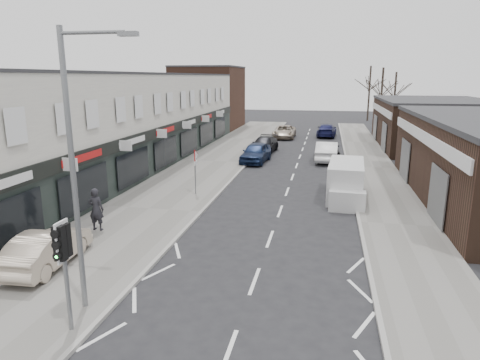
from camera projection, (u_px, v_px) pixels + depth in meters
The scene contains 21 objects.
ground at pixel (243, 312), 12.76m from camera, with size 160.00×160.00×0.00m, color black.
pavement_left at pixel (214, 162), 35.01m from camera, with size 5.50×64.00×0.12m, color slate.
pavement_right at pixel (372, 168), 32.59m from camera, with size 3.50×64.00×0.12m, color slate.
shop_terrace_left at pixel (121, 120), 33.11m from camera, with size 8.00×41.00×7.10m, color silver.
brick_block_far at pixel (209, 98), 57.29m from camera, with size 8.00×10.00×8.00m, color #482A1F.
right_unit_far at pixel (433, 124), 42.20m from camera, with size 10.00×16.00×4.50m, color #362318.
tree_far_a at pixel (379, 130), 56.75m from camera, with size 3.60×3.60×8.00m, color #382D26, non-canonical shape.
tree_far_b at pixel (392, 125), 61.98m from camera, with size 3.60×3.60×7.50m, color #382D26, non-canonical shape.
tree_far_c at pixel (367, 121), 68.27m from camera, with size 3.60×3.60×8.50m, color #382D26, non-canonical shape.
traffic_light at pixel (63, 251), 11.12m from camera, with size 0.28×0.60×3.10m.
street_lamp at pixel (77, 159), 11.78m from camera, with size 2.23×0.22×8.00m.
warning_sign at pixel (196, 159), 24.67m from camera, with size 0.12×0.80×2.70m.
white_van at pixel (346, 182), 24.40m from camera, with size 2.16×5.48×2.09m.
sedan_on_pavement at pixel (47, 248), 15.43m from camera, with size 1.44×4.14×1.36m, color #B6A691.
pedestrian at pixel (96, 209), 19.01m from camera, with size 0.71×0.46×1.94m, color black.
parked_car_left_a at pixel (256, 153), 34.89m from camera, with size 1.89×4.70×1.60m, color #152344.
parked_car_left_b at pixel (264, 145), 39.47m from camera, with size 2.01×4.96×1.44m, color black.
parked_car_left_c at pixel (284, 132), 48.78m from camera, with size 2.37×5.14×1.43m, color #A39482.
parked_car_right_a at pixel (327, 152), 35.33m from camera, with size 1.72×4.93×1.62m, color white.
parked_car_right_b at pixel (328, 150), 36.06m from camera, with size 1.94×4.83×1.64m, color black.
parked_car_right_c at pixel (327, 130), 49.93m from camera, with size 2.07×5.10×1.48m, color #13163E.
Camera 1 is at (2.18, -11.27, 6.82)m, focal length 32.00 mm.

